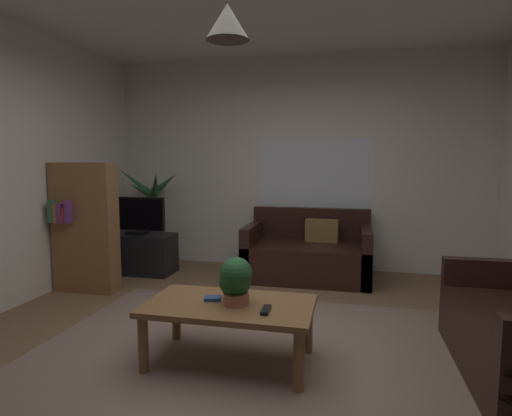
# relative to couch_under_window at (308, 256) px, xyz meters

# --- Properties ---
(floor) EXTENTS (4.89, 5.28, 0.02)m
(floor) POSITION_rel_couch_under_window_xyz_m (-0.23, -2.14, -0.28)
(floor) COLOR brown
(floor) RESTS_ON ground
(rug) EXTENTS (3.18, 2.90, 0.01)m
(rug) POSITION_rel_couch_under_window_xyz_m (-0.23, -2.34, -0.27)
(rug) COLOR gray
(rug) RESTS_ON ground
(wall_back) EXTENTS (5.01, 0.06, 2.77)m
(wall_back) POSITION_rel_couch_under_window_xyz_m (-0.23, 0.53, 1.11)
(wall_back) COLOR silver
(wall_back) RESTS_ON ground
(window_pane) EXTENTS (1.50, 0.01, 0.97)m
(window_pane) POSITION_rel_couch_under_window_xyz_m (0.03, 0.50, 0.95)
(window_pane) COLOR white
(couch_under_window) EXTENTS (1.48, 0.88, 0.82)m
(couch_under_window) POSITION_rel_couch_under_window_xyz_m (0.00, 0.00, 0.00)
(couch_under_window) COLOR black
(couch_under_window) RESTS_ON ground
(coffee_table) EXTENTS (1.16, 0.66, 0.43)m
(coffee_table) POSITION_rel_couch_under_window_xyz_m (-0.31, -2.29, 0.09)
(coffee_table) COLOR olive
(coffee_table) RESTS_ON ground
(book_on_table_0) EXTENTS (0.13, 0.11, 0.02)m
(book_on_table_0) POSITION_rel_couch_under_window_xyz_m (-0.45, -2.26, 0.17)
(book_on_table_0) COLOR #2D4C8C
(book_on_table_0) RESTS_ON coffee_table
(remote_on_table_0) EXTENTS (0.05, 0.16, 0.02)m
(remote_on_table_0) POSITION_rel_couch_under_window_xyz_m (-0.03, -2.40, 0.17)
(remote_on_table_0) COLOR black
(remote_on_table_0) RESTS_ON coffee_table
(potted_plant_on_table) EXTENTS (0.24, 0.27, 0.33)m
(potted_plant_on_table) POSITION_rel_couch_under_window_xyz_m (-0.27, -2.31, 0.33)
(potted_plant_on_table) COLOR #B77051
(potted_plant_on_table) RESTS_ON coffee_table
(tv_stand) EXTENTS (0.90, 0.44, 0.50)m
(tv_stand) POSITION_rel_couch_under_window_xyz_m (-2.12, -0.25, -0.02)
(tv_stand) COLOR black
(tv_stand) RESTS_ON ground
(tv) EXTENTS (0.74, 0.16, 0.47)m
(tv) POSITION_rel_couch_under_window_xyz_m (-2.12, -0.27, 0.47)
(tv) COLOR black
(tv) RESTS_ON tv_stand
(potted_palm_corner) EXTENTS (0.84, 0.76, 1.36)m
(potted_palm_corner) POSITION_rel_couch_under_window_xyz_m (-2.19, 0.28, 0.35)
(potted_palm_corner) COLOR #4C4C51
(potted_palm_corner) RESTS_ON ground
(bookshelf_corner) EXTENTS (0.70, 0.31, 1.40)m
(bookshelf_corner) POSITION_rel_couch_under_window_xyz_m (-2.31, -1.07, 0.43)
(bookshelf_corner) COLOR olive
(bookshelf_corner) RESTS_ON ground
(pendant_lamp) EXTENTS (0.28, 0.28, 0.57)m
(pendant_lamp) POSITION_rel_couch_under_window_xyz_m (-0.31, -2.29, 2.04)
(pendant_lamp) COLOR black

